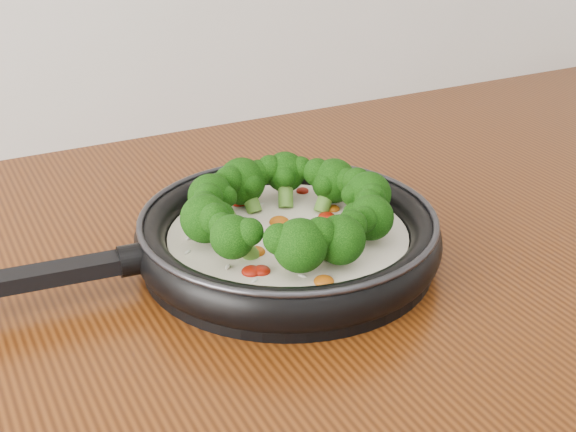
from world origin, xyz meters
name	(u,v)px	position (x,y,z in m)	size (l,w,h in m)	color
skillet	(286,232)	(-0.04, 1.08, 0.93)	(0.49, 0.33, 0.09)	black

